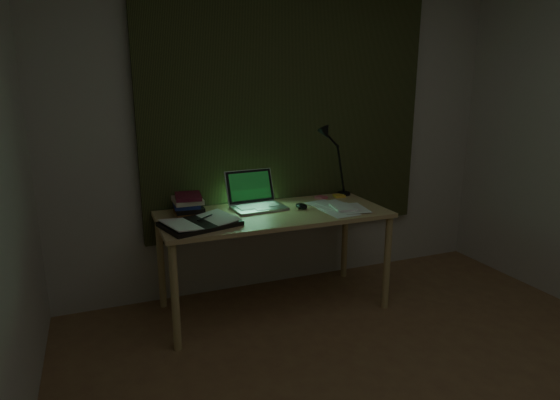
# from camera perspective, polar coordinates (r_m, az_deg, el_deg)

# --- Properties ---
(wall_back) EXTENTS (3.50, 0.00, 2.50)m
(wall_back) POSITION_cam_1_polar(r_m,az_deg,el_deg) (3.57, 0.87, 9.11)
(wall_back) COLOR beige
(wall_back) RESTS_ON ground
(curtain) EXTENTS (2.20, 0.06, 2.00)m
(curtain) POSITION_cam_1_polar(r_m,az_deg,el_deg) (3.52, 1.14, 12.30)
(curtain) COLOR #292E17
(curtain) RESTS_ON wall_back
(desk) EXTENTS (1.55, 0.68, 0.71)m
(desk) POSITION_cam_1_polar(r_m,az_deg,el_deg) (3.30, -0.77, -7.41)
(desk) COLOR tan
(desk) RESTS_ON floor
(laptop) EXTENTS (0.39, 0.43, 0.26)m
(laptop) POSITION_cam_1_polar(r_m,az_deg,el_deg) (3.24, -2.62, 1.10)
(laptop) COLOR #B7B7BC
(laptop) RESTS_ON desk
(open_textbook) EXTENTS (0.51, 0.43, 0.04)m
(open_textbook) POSITION_cam_1_polar(r_m,az_deg,el_deg) (2.93, -9.73, -2.74)
(open_textbook) COLOR white
(open_textbook) RESTS_ON desk
(book_stack) EXTENTS (0.19, 0.23, 0.15)m
(book_stack) POSITION_cam_1_polar(r_m,az_deg,el_deg) (3.17, -11.19, -0.47)
(book_stack) COLOR white
(book_stack) RESTS_ON desk
(loose_papers) EXTENTS (0.32, 0.34, 0.02)m
(loose_papers) POSITION_cam_1_polar(r_m,az_deg,el_deg) (3.29, 6.79, -0.92)
(loose_papers) COLOR white
(loose_papers) RESTS_ON desk
(mouse) EXTENTS (0.09, 0.12, 0.04)m
(mouse) POSITION_cam_1_polar(r_m,az_deg,el_deg) (3.27, 2.63, -0.75)
(mouse) COLOR black
(mouse) RESTS_ON desk
(sticky_yellow) EXTENTS (0.09, 0.09, 0.02)m
(sticky_yellow) POSITION_cam_1_polar(r_m,az_deg,el_deg) (3.64, 7.22, 0.52)
(sticky_yellow) COLOR yellow
(sticky_yellow) RESTS_ON desk
(sticky_pink) EXTENTS (0.10, 0.10, 0.02)m
(sticky_pink) POSITION_cam_1_polar(r_m,az_deg,el_deg) (3.57, 5.04, 0.32)
(sticky_pink) COLOR #D05164
(sticky_pink) RESTS_ON desk
(desk_lamp) EXTENTS (0.37, 0.30, 0.54)m
(desk_lamp) POSITION_cam_1_polar(r_m,az_deg,el_deg) (3.66, 7.93, 4.74)
(desk_lamp) COLOR black
(desk_lamp) RESTS_ON desk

